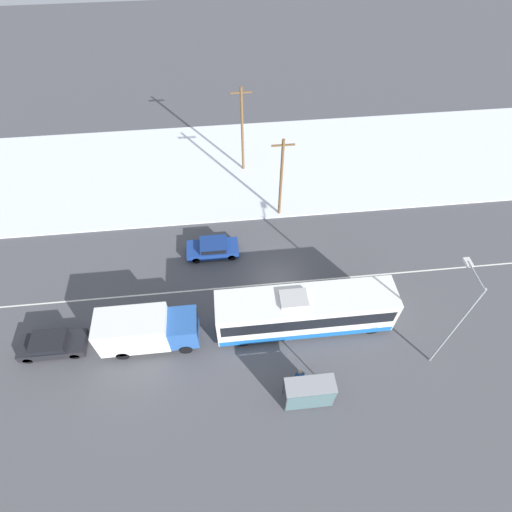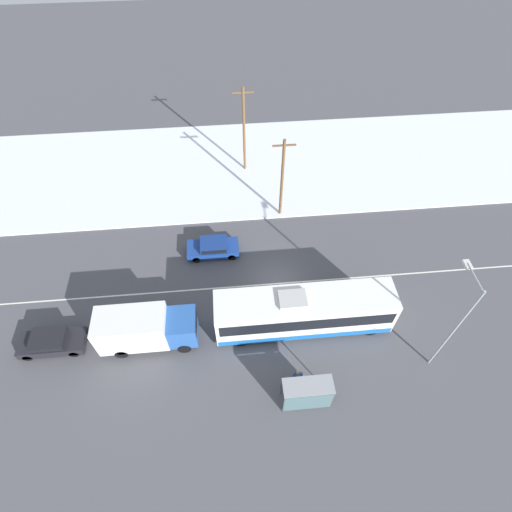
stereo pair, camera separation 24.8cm
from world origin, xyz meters
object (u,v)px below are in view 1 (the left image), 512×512
object	(u,v)px
city_bus	(305,311)
streetlamp	(458,315)
utility_pole_roadside	(281,178)
bus_shelter	(310,394)
parked_car_near_truck	(52,344)
utility_pole_snowlot	(242,130)
box_truck	(146,330)
sedan_car	(213,248)
pedestrian_at_stop	(300,375)

from	to	relation	value
city_bus	streetlamp	xyz separation A→B (m)	(7.98, -3.19, 3.44)
utility_pole_roadside	bus_shelter	bearing A→B (deg)	-91.94
parked_car_near_truck	utility_pole_roadside	distance (m)	20.66
parked_car_near_truck	streetlamp	distance (m)	25.66
utility_pole_snowlot	box_truck	bearing A→B (deg)	-113.94
sedan_car	box_truck	bearing A→B (deg)	58.16
utility_pole_roadside	city_bus	bearing A→B (deg)	-89.33
streetlamp	utility_pole_snowlot	bearing A→B (deg)	117.27
bus_shelter	city_bus	bearing A→B (deg)	82.89
bus_shelter	utility_pole_snowlot	xyz separation A→B (m)	(-2.05, 23.20, 2.76)
box_truck	pedestrian_at_stop	xyz separation A→B (m)	(9.65, -3.86, -0.68)
bus_shelter	box_truck	bearing A→B (deg)	151.96
parked_car_near_truck	bus_shelter	size ratio (longest dim) A/B	1.44
city_bus	utility_pole_snowlot	xyz separation A→B (m)	(-2.74, 17.62, 2.68)
parked_car_near_truck	bus_shelter	world-z (taller)	bus_shelter
parked_car_near_truck	pedestrian_at_stop	xyz separation A→B (m)	(16.08, -3.98, 0.26)
city_bus	sedan_car	bearing A→B (deg)	130.13
sedan_car	pedestrian_at_stop	xyz separation A→B (m)	(5.03, -11.30, 0.28)
bus_shelter	sedan_car	bearing A→B (deg)	112.78
bus_shelter	utility_pole_snowlot	size ratio (longest dim) A/B	0.35
streetlamp	utility_pole_roadside	distance (m)	16.52
city_bus	parked_car_near_truck	world-z (taller)	city_bus
box_truck	parked_car_near_truck	bearing A→B (deg)	178.94
utility_pole_snowlot	parked_car_near_truck	bearing A→B (deg)	-128.96
box_truck	parked_car_near_truck	xyz separation A→B (m)	(-6.42, 0.12, -0.94)
pedestrian_at_stop	bus_shelter	world-z (taller)	bus_shelter
sedan_car	utility_pole_snowlot	size ratio (longest dim) A/B	0.49
parked_car_near_truck	bus_shelter	xyz separation A→B (m)	(16.41, -5.44, 0.92)
streetlamp	box_truck	bearing A→B (deg)	171.10
utility_pole_roadside	pedestrian_at_stop	bearing A→B (deg)	-93.36
sedan_car	pedestrian_at_stop	size ratio (longest dim) A/B	2.48
pedestrian_at_stop	utility_pole_roadside	xyz separation A→B (m)	(0.90, 15.28, 3.02)
sedan_car	bus_shelter	xyz separation A→B (m)	(5.36, -12.76, 0.94)
city_bus	box_truck	size ratio (longest dim) A/B	1.85
parked_car_near_truck	utility_pole_roadside	bearing A→B (deg)	33.67
streetlamp	bus_shelter	bearing A→B (deg)	-164.58
pedestrian_at_stop	utility_pole_snowlot	size ratio (longest dim) A/B	0.20
city_bus	pedestrian_at_stop	size ratio (longest dim) A/B	7.24
streetlamp	utility_pole_snowlot	world-z (taller)	utility_pole_snowlot
city_bus	utility_pole_snowlot	size ratio (longest dim) A/B	1.42
city_bus	sedan_car	xyz separation A→B (m)	(-6.06, 7.18, -1.02)
box_truck	pedestrian_at_stop	world-z (taller)	box_truck
parked_car_near_truck	sedan_car	bearing A→B (deg)	33.55
city_bus	box_truck	bearing A→B (deg)	-178.59
box_truck	bus_shelter	distance (m)	11.31
sedan_car	streetlamp	distance (m)	18.01
parked_car_near_truck	pedestrian_at_stop	world-z (taller)	pedestrian_at_stop
city_bus	pedestrian_at_stop	xyz separation A→B (m)	(-1.03, -4.12, -0.74)
box_truck	utility_pole_roadside	size ratio (longest dim) A/B	0.84
parked_car_near_truck	utility_pole_snowlot	size ratio (longest dim) A/B	0.51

